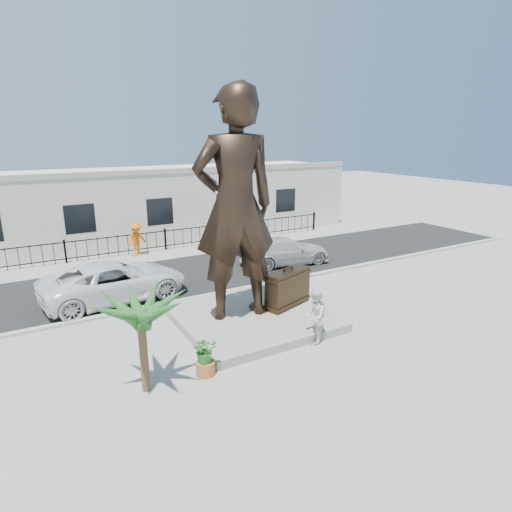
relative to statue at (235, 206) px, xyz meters
The scene contains 16 objects.
ground 4.73m from the statue, 59.71° to the right, with size 100.00×100.00×0.00m, color #9E9991.
street 7.68m from the statue, 80.96° to the left, with size 40.00×7.00×0.01m, color black.
curb 5.17m from the statue, 70.26° to the left, with size 40.00×0.25×0.12m, color #A5A399.
far_sidewalk 11.19m from the statue, 84.45° to the left, with size 40.00×2.50×0.02m, color #9E9991.
plinth 4.18m from the statue, 23.04° to the right, with size 5.20×5.20×0.30m, color gray.
fence 11.73m from the statue, 84.84° to the left, with size 22.00×0.10×1.20m, color black.
building 15.46m from the statue, 86.26° to the left, with size 28.00×7.00×4.40m, color silver.
statue is the anchor object (origin of this frame).
suitcase 3.90m from the statue, ahead, with size 2.00×0.64×1.41m, color #2F2113.
tourist 4.58m from the statue, 62.00° to the right, with size 0.91×0.71×1.87m, color white.
car_white 6.53m from the statue, 127.53° to the left, with size 2.70×5.86×1.63m, color silver.
car_silver 8.40m from the statue, 42.82° to the left, with size 1.98×4.86×1.41m, color #B4B8B9.
worker 11.21m from the statue, 94.22° to the left, with size 1.21×0.70×1.88m, color orange.
palm_tree 6.55m from the statue, 146.86° to the right, with size 1.80×1.80×3.20m, color #1E531E, non-canonical shape.
planter 5.51m from the statue, 131.18° to the right, with size 0.56×0.56×0.40m, color #A1592A.
shrub 5.09m from the statue, 131.18° to the right, with size 0.70×0.60×0.77m, color #277125.
Camera 1 is at (-7.62, -11.24, 6.68)m, focal length 30.00 mm.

